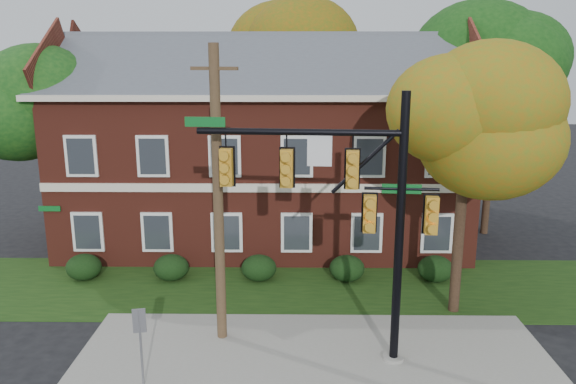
{
  "coord_description": "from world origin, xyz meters",
  "views": [
    {
      "loc": [
        -0.57,
        -14.22,
        8.72
      ],
      "look_at": [
        -0.79,
        3.0,
        4.54
      ],
      "focal_mm": 35.0,
      "sensor_mm": 36.0,
      "label": 1
    }
  ],
  "objects_px": {
    "hedge_far_left": "(84,267)",
    "sign_post": "(140,336)",
    "hedge_far_right": "(435,269)",
    "tree_near_right": "(476,122)",
    "apartment_building": "(265,138)",
    "tree_far_rear": "(294,54)",
    "tree_right_rear": "(506,69)",
    "hedge_left": "(171,268)",
    "hedge_center": "(259,268)",
    "utility_pole": "(218,198)",
    "tree_left_rear": "(45,103)",
    "traffic_signal": "(349,200)",
    "hedge_right": "(347,268)"
  },
  "relations": [
    {
      "from": "apartment_building",
      "to": "hedge_far_left",
      "type": "distance_m",
      "value": 9.82
    },
    {
      "from": "hedge_right",
      "to": "tree_near_right",
      "type": "relative_size",
      "value": 0.16
    },
    {
      "from": "tree_left_rear",
      "to": "utility_pole",
      "type": "height_order",
      "value": "utility_pole"
    },
    {
      "from": "traffic_signal",
      "to": "hedge_center",
      "type": "bearing_deg",
      "value": 120.79
    },
    {
      "from": "hedge_center",
      "to": "tree_far_rear",
      "type": "distance_m",
      "value": 15.57
    },
    {
      "from": "hedge_far_left",
      "to": "hedge_left",
      "type": "xyz_separation_m",
      "value": [
        3.5,
        0.0,
        0.0
      ]
    },
    {
      "from": "hedge_left",
      "to": "tree_far_rear",
      "type": "bearing_deg",
      "value": 69.71
    },
    {
      "from": "hedge_far_left",
      "to": "sign_post",
      "type": "xyz_separation_m",
      "value": [
        4.39,
        -7.61,
        1.08
      ]
    },
    {
      "from": "hedge_far_left",
      "to": "hedge_far_right",
      "type": "xyz_separation_m",
      "value": [
        14.0,
        0.0,
        0.0
      ]
    },
    {
      "from": "tree_near_right",
      "to": "tree_left_rear",
      "type": "xyz_separation_m",
      "value": [
        -16.95,
        6.97,
        0.01
      ]
    },
    {
      "from": "tree_far_rear",
      "to": "sign_post",
      "type": "bearing_deg",
      "value": -100.81
    },
    {
      "from": "hedge_far_left",
      "to": "utility_pole",
      "type": "distance_m",
      "value": 8.77
    },
    {
      "from": "utility_pole",
      "to": "tree_far_rear",
      "type": "bearing_deg",
      "value": 96.15
    },
    {
      "from": "hedge_far_left",
      "to": "tree_right_rear",
      "type": "xyz_separation_m",
      "value": [
        18.31,
        6.11,
        7.6
      ]
    },
    {
      "from": "tree_near_right",
      "to": "sign_post",
      "type": "relative_size",
      "value": 3.63
    },
    {
      "from": "tree_far_rear",
      "to": "utility_pole",
      "type": "xyz_separation_m",
      "value": [
        -2.21,
        -17.85,
        -4.23
      ]
    },
    {
      "from": "hedge_left",
      "to": "tree_right_rear",
      "type": "relative_size",
      "value": 0.13
    },
    {
      "from": "hedge_left",
      "to": "tree_far_rear",
      "type": "distance_m",
      "value": 16.25
    },
    {
      "from": "hedge_far_left",
      "to": "tree_right_rear",
      "type": "height_order",
      "value": "tree_right_rear"
    },
    {
      "from": "hedge_right",
      "to": "hedge_far_right",
      "type": "xyz_separation_m",
      "value": [
        3.5,
        0.0,
        0.0
      ]
    },
    {
      "from": "tree_left_rear",
      "to": "traffic_signal",
      "type": "bearing_deg",
      "value": -38.6
    },
    {
      "from": "traffic_signal",
      "to": "utility_pole",
      "type": "relative_size",
      "value": 0.86
    },
    {
      "from": "hedge_center",
      "to": "tree_far_rear",
      "type": "xyz_separation_m",
      "value": [
        1.34,
        13.09,
        8.32
      ]
    },
    {
      "from": "hedge_far_right",
      "to": "tree_far_rear",
      "type": "xyz_separation_m",
      "value": [
        -5.66,
        13.09,
        8.32
      ]
    },
    {
      "from": "hedge_left",
      "to": "utility_pole",
      "type": "relative_size",
      "value": 0.15
    },
    {
      "from": "tree_near_right",
      "to": "tree_far_rear",
      "type": "distance_m",
      "value": 17.12
    },
    {
      "from": "tree_right_rear",
      "to": "tree_near_right",
      "type": "bearing_deg",
      "value": -114.58
    },
    {
      "from": "traffic_signal",
      "to": "utility_pole",
      "type": "height_order",
      "value": "utility_pole"
    },
    {
      "from": "tree_far_rear",
      "to": "hedge_center",
      "type": "bearing_deg",
      "value": -95.85
    },
    {
      "from": "tree_right_rear",
      "to": "hedge_left",
      "type": "bearing_deg",
      "value": -157.58
    },
    {
      "from": "hedge_right",
      "to": "tree_far_rear",
      "type": "distance_m",
      "value": 15.66
    },
    {
      "from": "apartment_building",
      "to": "sign_post",
      "type": "height_order",
      "value": "apartment_building"
    },
    {
      "from": "hedge_far_right",
      "to": "sign_post",
      "type": "relative_size",
      "value": 0.59
    },
    {
      "from": "hedge_far_left",
      "to": "tree_near_right",
      "type": "height_order",
      "value": "tree_near_right"
    },
    {
      "from": "tree_left_rear",
      "to": "tree_far_rear",
      "type": "bearing_deg",
      "value": 38.97
    },
    {
      "from": "tree_near_right",
      "to": "hedge_far_left",
      "type": "bearing_deg",
      "value": 168.73
    },
    {
      "from": "hedge_far_right",
      "to": "utility_pole",
      "type": "distance_m",
      "value": 10.06
    },
    {
      "from": "hedge_far_left",
      "to": "hedge_far_right",
      "type": "relative_size",
      "value": 1.0
    },
    {
      "from": "apartment_building",
      "to": "tree_far_rear",
      "type": "height_order",
      "value": "tree_far_rear"
    },
    {
      "from": "apartment_building",
      "to": "hedge_left",
      "type": "xyz_separation_m",
      "value": [
        -3.5,
        -5.25,
        -4.46
      ]
    },
    {
      "from": "tree_far_rear",
      "to": "utility_pole",
      "type": "distance_m",
      "value": 18.48
    },
    {
      "from": "hedge_far_right",
      "to": "traffic_signal",
      "type": "height_order",
      "value": "traffic_signal"
    },
    {
      "from": "hedge_far_right",
      "to": "traffic_signal",
      "type": "bearing_deg",
      "value": -124.38
    },
    {
      "from": "tree_far_rear",
      "to": "hedge_left",
      "type": "bearing_deg",
      "value": -110.29
    },
    {
      "from": "hedge_far_left",
      "to": "sign_post",
      "type": "relative_size",
      "value": 0.59
    },
    {
      "from": "hedge_far_left",
      "to": "tree_near_right",
      "type": "xyz_separation_m",
      "value": [
        14.22,
        -2.83,
        6.14
      ]
    },
    {
      "from": "sign_post",
      "to": "tree_left_rear",
      "type": "bearing_deg",
      "value": 110.33
    },
    {
      "from": "hedge_left",
      "to": "tree_near_right",
      "type": "relative_size",
      "value": 0.16
    },
    {
      "from": "hedge_far_left",
      "to": "hedge_right",
      "type": "distance_m",
      "value": 10.5
    },
    {
      "from": "tree_near_right",
      "to": "hedge_center",
      "type": "bearing_deg",
      "value": 158.58
    }
  ]
}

